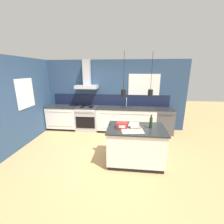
{
  "coord_description": "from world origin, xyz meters",
  "views": [
    {
      "loc": [
        0.69,
        -3.61,
        2.21
      ],
      "look_at": [
        0.23,
        0.55,
        1.05
      ],
      "focal_mm": 24.0,
      "sensor_mm": 36.0,
      "label": 1
    }
  ],
  "objects_px": {
    "oven_range": "(88,118)",
    "book_stack": "(134,126)",
    "dishwasher": "(164,121)",
    "red_supply_box": "(122,125)",
    "bottle_on_island": "(151,122)"
  },
  "relations": [
    {
      "from": "oven_range",
      "to": "book_stack",
      "type": "bearing_deg",
      "value": -49.21
    },
    {
      "from": "oven_range",
      "to": "dishwasher",
      "type": "bearing_deg",
      "value": 0.09
    },
    {
      "from": "book_stack",
      "to": "bottle_on_island",
      "type": "bearing_deg",
      "value": 3.46
    },
    {
      "from": "bottle_on_island",
      "to": "red_supply_box",
      "type": "xyz_separation_m",
      "value": [
        -0.67,
        -0.07,
        -0.07
      ]
    },
    {
      "from": "book_stack",
      "to": "red_supply_box",
      "type": "xyz_separation_m",
      "value": [
        -0.29,
        -0.05,
        0.02
      ]
    },
    {
      "from": "oven_range",
      "to": "book_stack",
      "type": "xyz_separation_m",
      "value": [
        1.68,
        -1.95,
        0.5
      ]
    },
    {
      "from": "oven_range",
      "to": "bottle_on_island",
      "type": "distance_m",
      "value": 2.89
    },
    {
      "from": "dishwasher",
      "to": "red_supply_box",
      "type": "height_order",
      "value": "red_supply_box"
    },
    {
      "from": "oven_range",
      "to": "dishwasher",
      "type": "height_order",
      "value": "same"
    },
    {
      "from": "oven_range",
      "to": "red_supply_box",
      "type": "xyz_separation_m",
      "value": [
        1.4,
        -2.0,
        0.52
      ]
    },
    {
      "from": "bottle_on_island",
      "to": "book_stack",
      "type": "xyz_separation_m",
      "value": [
        -0.38,
        -0.02,
        -0.09
      ]
    },
    {
      "from": "red_supply_box",
      "to": "book_stack",
      "type": "bearing_deg",
      "value": 9.62
    },
    {
      "from": "dishwasher",
      "to": "red_supply_box",
      "type": "distance_m",
      "value": 2.52
    },
    {
      "from": "bottle_on_island",
      "to": "dishwasher",
      "type": "bearing_deg",
      "value": 68.54
    },
    {
      "from": "dishwasher",
      "to": "oven_range",
      "type": "bearing_deg",
      "value": -179.91
    }
  ]
}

